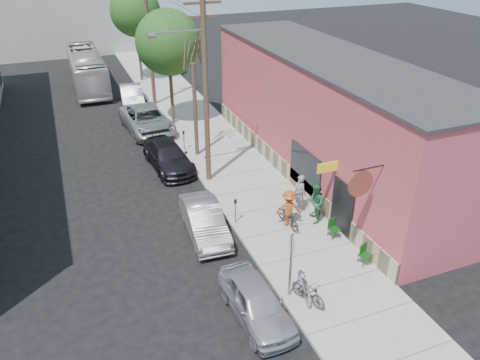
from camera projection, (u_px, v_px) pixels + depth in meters
name	position (u px, v px, depth m)	size (l,w,h in m)	color
ground	(199.00, 252.00, 20.25)	(120.00, 120.00, 0.00)	black
sidewalk	(211.00, 141.00, 30.59)	(4.50, 58.00, 0.15)	#A7A39A
cafe_building	(326.00, 116.00, 25.68)	(6.60, 20.20, 6.61)	#B4434C
sign_post	(291.00, 259.00, 16.89)	(0.07, 0.45, 2.80)	slate
parking_meter_near	(235.00, 207.00, 21.64)	(0.14, 0.14, 1.24)	slate
parking_meter_far	(184.00, 137.00, 28.90)	(0.14, 0.14, 1.24)	slate
utility_pole_near	(204.00, 86.00, 23.36)	(3.57, 0.28, 10.00)	#503A28
utility_pole_far	(149.00, 36.00, 34.56)	(1.80, 0.28, 10.00)	#503A28
tree_bare	(195.00, 111.00, 27.38)	(0.24, 0.24, 5.61)	#44392C
tree_leafy_mid	(168.00, 43.00, 30.75)	(4.31, 4.31, 7.77)	#44392C
tree_leafy_far	(135.00, 11.00, 40.02)	(4.31, 4.31, 8.12)	#44392C
patio_chair_a	(334.00, 229.00, 20.77)	(0.50, 0.50, 0.88)	#123E11
patio_chair_b	(365.00, 255.00, 19.12)	(0.50, 0.50, 0.88)	#123E11
patron_grey	(300.00, 194.00, 22.51)	(0.70, 0.46, 1.92)	gray
patron_green	(315.00, 203.00, 21.64)	(0.96, 0.75, 1.98)	#27633D
cyclist	(289.00, 209.00, 21.41)	(1.16, 0.67, 1.80)	#9F4517
cyclist_bike	(288.00, 216.00, 21.62)	(0.62, 1.79, 0.94)	black
parked_bike_a	(308.00, 292.00, 17.12)	(0.44, 1.56, 0.94)	black
parked_bike_b	(305.00, 285.00, 17.47)	(0.62, 1.79, 0.94)	gray
car_0	(256.00, 302.00, 16.57)	(1.64, 4.08, 1.39)	#B6B6BE
car_1	(204.00, 221.00, 21.13)	(1.53, 4.39, 1.45)	#A9ABB1
car_2	(168.00, 156.00, 27.09)	(2.04, 5.01, 1.45)	black
car_3	(147.00, 120.00, 31.93)	(2.73, 5.93, 1.65)	#A6AAAE
car_4	(132.00, 96.00, 36.70)	(1.63, 4.68, 1.54)	#9EA0A6
bus	(87.00, 70.00, 40.65)	(2.60, 11.09, 3.09)	white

